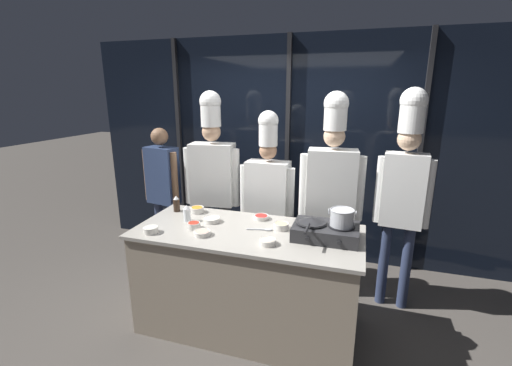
{
  "coord_description": "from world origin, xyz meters",
  "views": [
    {
      "loc": [
        0.86,
        -2.53,
        2.07
      ],
      "look_at": [
        0.0,
        0.25,
        1.28
      ],
      "focal_mm": 24.0,
      "sensor_mm": 36.0,
      "label": 1
    }
  ],
  "objects_px": {
    "prep_bowl_bean_sprouts": "(151,229)",
    "prep_bowl_ginger": "(281,226)",
    "squeeze_bottle_clear": "(187,213)",
    "serving_spoon_slotted": "(265,229)",
    "chef_head": "(213,174)",
    "stock_pot": "(342,217)",
    "chef_pastry": "(404,180)",
    "prep_bowl_chicken": "(268,241)",
    "prep_bowl_shrimp": "(202,233)",
    "prep_bowl_onion": "(212,219)",
    "frying_pan": "(311,220)",
    "chef_line": "(331,184)",
    "person_guest": "(163,184)",
    "squeeze_bottle_soy": "(177,204)",
    "prep_bowl_bell_pepper": "(261,217)",
    "prep_bowl_chili_flakes": "(194,225)",
    "prep_bowl_carrots": "(197,209)",
    "chef_sous": "(268,190)",
    "portable_stove": "(326,231)"
  },
  "relations": [
    {
      "from": "serving_spoon_slotted",
      "to": "prep_bowl_bell_pepper",
      "type": "bearing_deg",
      "value": 112.64
    },
    {
      "from": "stock_pot",
      "to": "chef_pastry",
      "type": "xyz_separation_m",
      "value": [
        0.5,
        0.69,
        0.16
      ]
    },
    {
      "from": "serving_spoon_slotted",
      "to": "chef_head",
      "type": "distance_m",
      "value": 1.14
    },
    {
      "from": "squeeze_bottle_clear",
      "to": "prep_bowl_ginger",
      "type": "xyz_separation_m",
      "value": [
        0.85,
        0.07,
        -0.04
      ]
    },
    {
      "from": "prep_bowl_onion",
      "to": "frying_pan",
      "type": "bearing_deg",
      "value": -3.51
    },
    {
      "from": "prep_bowl_bean_sprouts",
      "to": "prep_bowl_ginger",
      "type": "bearing_deg",
      "value": 21.36
    },
    {
      "from": "prep_bowl_carrots",
      "to": "serving_spoon_slotted",
      "type": "xyz_separation_m",
      "value": [
        0.74,
        -0.22,
        -0.02
      ]
    },
    {
      "from": "squeeze_bottle_soy",
      "to": "prep_bowl_carrots",
      "type": "bearing_deg",
      "value": 7.4
    },
    {
      "from": "prep_bowl_shrimp",
      "to": "chef_pastry",
      "type": "relative_size",
      "value": 0.07
    },
    {
      "from": "portable_stove",
      "to": "prep_bowl_bell_pepper",
      "type": "xyz_separation_m",
      "value": [
        -0.61,
        0.25,
        -0.04
      ]
    },
    {
      "from": "stock_pot",
      "to": "prep_bowl_chicken",
      "type": "relative_size",
      "value": 1.63
    },
    {
      "from": "squeeze_bottle_clear",
      "to": "chef_head",
      "type": "xyz_separation_m",
      "value": [
        -0.09,
        0.77,
        0.18
      ]
    },
    {
      "from": "prep_bowl_bean_sprouts",
      "to": "prep_bowl_chili_flakes",
      "type": "relative_size",
      "value": 1.09
    },
    {
      "from": "prep_bowl_shrimp",
      "to": "prep_bowl_onion",
      "type": "bearing_deg",
      "value": 99.0
    },
    {
      "from": "squeeze_bottle_clear",
      "to": "serving_spoon_slotted",
      "type": "distance_m",
      "value": 0.73
    },
    {
      "from": "portable_stove",
      "to": "stock_pot",
      "type": "xyz_separation_m",
      "value": [
        0.12,
        0.0,
        0.13
      ]
    },
    {
      "from": "chef_head",
      "to": "chef_sous",
      "type": "height_order",
      "value": "chef_head"
    },
    {
      "from": "chef_head",
      "to": "prep_bowl_chili_flakes",
      "type": "bearing_deg",
      "value": 97.57
    },
    {
      "from": "prep_bowl_chicken",
      "to": "person_guest",
      "type": "distance_m",
      "value": 1.81
    },
    {
      "from": "prep_bowl_ginger",
      "to": "prep_bowl_bell_pepper",
      "type": "xyz_separation_m",
      "value": [
        -0.23,
        0.18,
        -0.01
      ]
    },
    {
      "from": "frying_pan",
      "to": "prep_bowl_onion",
      "type": "relative_size",
      "value": 2.9
    },
    {
      "from": "prep_bowl_chicken",
      "to": "chef_pastry",
      "type": "height_order",
      "value": "chef_pastry"
    },
    {
      "from": "squeeze_bottle_clear",
      "to": "prep_bowl_bell_pepper",
      "type": "bearing_deg",
      "value": 21.6
    },
    {
      "from": "prep_bowl_onion",
      "to": "serving_spoon_slotted",
      "type": "relative_size",
      "value": 0.66
    },
    {
      "from": "prep_bowl_chicken",
      "to": "serving_spoon_slotted",
      "type": "bearing_deg",
      "value": 110.54
    },
    {
      "from": "stock_pot",
      "to": "squeeze_bottle_soy",
      "type": "bearing_deg",
      "value": 172.54
    },
    {
      "from": "prep_bowl_chicken",
      "to": "serving_spoon_slotted",
      "type": "distance_m",
      "value": 0.28
    },
    {
      "from": "squeeze_bottle_clear",
      "to": "prep_bowl_chili_flakes",
      "type": "bearing_deg",
      "value": -45.26
    },
    {
      "from": "portable_stove",
      "to": "prep_bowl_bean_sprouts",
      "type": "bearing_deg",
      "value": -166.89
    },
    {
      "from": "squeeze_bottle_soy",
      "to": "prep_bowl_chicken",
      "type": "bearing_deg",
      "value": -23.64
    },
    {
      "from": "stock_pot",
      "to": "squeeze_bottle_soy",
      "type": "relative_size",
      "value": 1.34
    },
    {
      "from": "squeeze_bottle_soy",
      "to": "prep_bowl_bell_pepper",
      "type": "height_order",
      "value": "squeeze_bottle_soy"
    },
    {
      "from": "squeeze_bottle_soy",
      "to": "chef_pastry",
      "type": "height_order",
      "value": "chef_pastry"
    },
    {
      "from": "portable_stove",
      "to": "chef_sous",
      "type": "relative_size",
      "value": 0.27
    },
    {
      "from": "prep_bowl_bean_sprouts",
      "to": "prep_bowl_shrimp",
      "type": "relative_size",
      "value": 0.9
    },
    {
      "from": "chef_line",
      "to": "chef_pastry",
      "type": "distance_m",
      "value": 0.65
    },
    {
      "from": "chef_head",
      "to": "portable_stove",
      "type": "bearing_deg",
      "value": 143.18
    },
    {
      "from": "person_guest",
      "to": "chef_line",
      "type": "xyz_separation_m",
      "value": [
        1.9,
        -0.02,
        0.16
      ]
    },
    {
      "from": "prep_bowl_ginger",
      "to": "chef_sous",
      "type": "xyz_separation_m",
      "value": [
        -0.31,
        0.67,
        0.1
      ]
    },
    {
      "from": "squeeze_bottle_clear",
      "to": "prep_bowl_ginger",
      "type": "height_order",
      "value": "squeeze_bottle_clear"
    },
    {
      "from": "prep_bowl_onion",
      "to": "chef_line",
      "type": "distance_m",
      "value": 1.2
    },
    {
      "from": "prep_bowl_shrimp",
      "to": "chef_head",
      "type": "xyz_separation_m",
      "value": [
        -0.36,
        1.02,
        0.23
      ]
    },
    {
      "from": "prep_bowl_shrimp",
      "to": "prep_bowl_carrots",
      "type": "height_order",
      "value": "prep_bowl_carrots"
    },
    {
      "from": "chef_sous",
      "to": "chef_line",
      "type": "xyz_separation_m",
      "value": [
        0.65,
        -0.03,
        0.13
      ]
    },
    {
      "from": "chef_head",
      "to": "chef_sous",
      "type": "xyz_separation_m",
      "value": [
        0.64,
        -0.03,
        -0.12
      ]
    },
    {
      "from": "prep_bowl_bell_pepper",
      "to": "prep_bowl_chili_flakes",
      "type": "bearing_deg",
      "value": -141.37
    },
    {
      "from": "prep_bowl_chicken",
      "to": "chef_pastry",
      "type": "bearing_deg",
      "value": 42.65
    },
    {
      "from": "prep_bowl_chicken",
      "to": "stock_pot",
      "type": "bearing_deg",
      "value": 25.48
    },
    {
      "from": "portable_stove",
      "to": "chef_head",
      "type": "height_order",
      "value": "chef_head"
    },
    {
      "from": "frying_pan",
      "to": "chef_line",
      "type": "distance_m",
      "value": 0.73
    }
  ]
}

